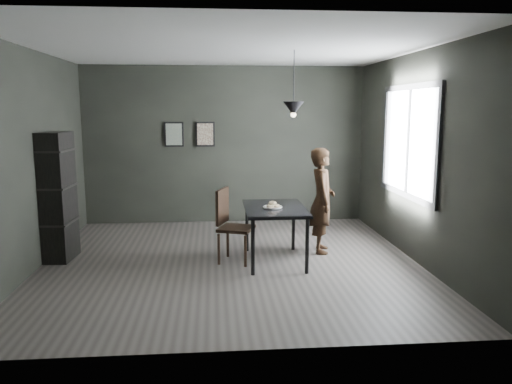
{
  "coord_description": "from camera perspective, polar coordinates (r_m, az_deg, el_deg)",
  "views": [
    {
      "loc": [
        -0.21,
        -6.49,
        2.05
      ],
      "look_at": [
        0.35,
        0.05,
        0.95
      ],
      "focal_mm": 35.0,
      "sensor_mm": 36.0,
      "label": 1
    }
  ],
  "objects": [
    {
      "name": "cafe_table",
      "position": [
        6.68,
        2.18,
        -2.4
      ],
      "size": [
        0.8,
        1.2,
        0.75
      ],
      "color": "black",
      "rests_on": "ground"
    },
    {
      "name": "ground",
      "position": [
        6.81,
        -2.93,
        -8.03
      ],
      "size": [
        5.0,
        5.0,
        0.0
      ],
      "primitive_type": "plane",
      "color": "#332F2C",
      "rests_on": "ground"
    },
    {
      "name": "shelf_unit",
      "position": [
        7.27,
        -21.69,
        -0.49
      ],
      "size": [
        0.37,
        0.6,
        1.74
      ],
      "primitive_type": "cube",
      "rotation": [
        0.0,
        0.0,
        -0.07
      ],
      "color": "black",
      "rests_on": "ground"
    },
    {
      "name": "woman",
      "position": [
        7.19,
        7.55,
        -0.95
      ],
      "size": [
        0.44,
        0.6,
        1.51
      ],
      "primitive_type": "imported",
      "rotation": [
        0.0,
        0.0,
        1.43
      ],
      "color": "black",
      "rests_on": "ground"
    },
    {
      "name": "ceiling",
      "position": [
        6.53,
        -3.15,
        16.1
      ],
      "size": [
        5.0,
        5.0,
        0.02
      ],
      "color": "silver",
      "rests_on": "ground"
    },
    {
      "name": "framed_print_left",
      "position": [
        8.99,
        -9.36,
        6.52
      ],
      "size": [
        0.34,
        0.04,
        0.44
      ],
      "color": "black",
      "rests_on": "ground"
    },
    {
      "name": "white_plate",
      "position": [
        6.6,
        1.92,
        -1.8
      ],
      "size": [
        0.23,
        0.23,
        0.01
      ],
      "primitive_type": "cylinder",
      "color": "white",
      "rests_on": "cafe_table"
    },
    {
      "name": "donut_pile",
      "position": [
        6.59,
        1.92,
        -1.51
      ],
      "size": [
        0.18,
        0.18,
        0.08
      ],
      "rotation": [
        0.0,
        0.0,
        -0.31
      ],
      "color": "beige",
      "rests_on": "white_plate"
    },
    {
      "name": "wood_chair",
      "position": [
        6.72,
        -3.0,
        -3.27
      ],
      "size": [
        0.55,
        0.55,
        0.99
      ],
      "rotation": [
        0.0,
        0.0,
        -0.36
      ],
      "color": "black",
      "rests_on": "ground"
    },
    {
      "name": "back_wall",
      "position": [
        9.01,
        -3.57,
        5.36
      ],
      "size": [
        5.0,
        0.1,
        2.8
      ],
      "primitive_type": "cube",
      "color": "black",
      "rests_on": "ground"
    },
    {
      "name": "pendant_lamp",
      "position": [
        6.67,
        4.3,
        9.5
      ],
      "size": [
        0.28,
        0.28,
        0.86
      ],
      "color": "black",
      "rests_on": "ground"
    },
    {
      "name": "window_assembly",
      "position": [
        7.22,
        17.01,
        5.53
      ],
      "size": [
        0.04,
        1.96,
        1.56
      ],
      "color": "white",
      "rests_on": "ground"
    },
    {
      "name": "framed_print_right",
      "position": [
        8.97,
        -5.83,
        6.59
      ],
      "size": [
        0.34,
        0.04,
        0.44
      ],
      "color": "black",
      "rests_on": "ground"
    }
  ]
}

